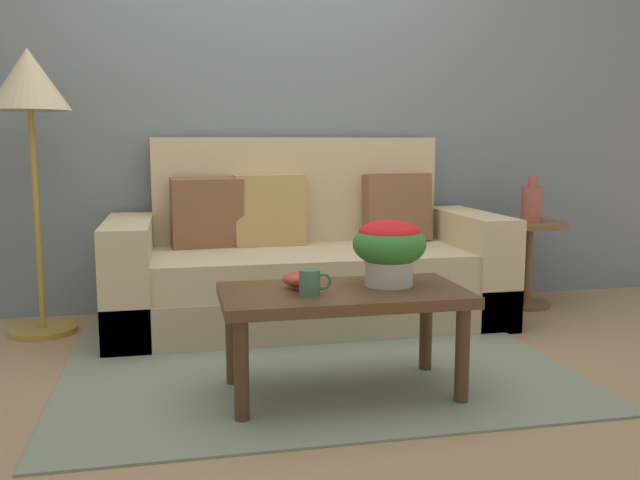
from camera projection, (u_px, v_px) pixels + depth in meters
ground_plane at (310, 360)px, 3.18m from camera, size 14.00×14.00×0.00m
wall_back at (272, 62)px, 4.10m from camera, size 6.40×0.12×2.98m
area_rug at (312, 362)px, 3.13m from camera, size 2.21×1.74×0.01m
couch at (305, 266)px, 3.84m from camera, size 2.16×0.86×1.04m
coffee_table at (343, 305)px, 2.70m from camera, size 0.97×0.51×0.43m
side_table at (529, 248)px, 4.18m from camera, size 0.46×0.46×0.53m
floor_lamp at (30, 98)px, 3.46m from camera, size 0.41×0.41×1.48m
potted_plant at (389, 246)px, 2.75m from camera, size 0.30×0.30×0.27m
coffee_mug at (311, 282)px, 2.60m from camera, size 0.13×0.08×0.10m
snack_bowl at (299, 279)px, 2.71m from camera, size 0.13×0.13×0.07m
table_vase at (532, 203)px, 4.14m from camera, size 0.13×0.13×0.28m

